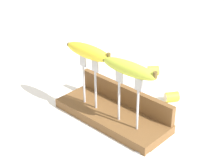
% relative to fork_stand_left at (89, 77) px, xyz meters
% --- Properties ---
extents(ground_plane, '(3.00, 3.00, 0.00)m').
position_rel_fork_stand_left_xyz_m(ground_plane, '(0.08, 0.02, -0.13)').
color(ground_plane, silver).
extents(wooden_board, '(0.38, 0.15, 0.03)m').
position_rel_fork_stand_left_xyz_m(wooden_board, '(0.08, 0.02, -0.12)').
color(wooden_board, brown).
rests_on(wooden_board, ground).
extents(board_backstop, '(0.37, 0.02, 0.06)m').
position_rel_fork_stand_left_xyz_m(board_backstop, '(0.08, 0.08, -0.07)').
color(board_backstop, brown).
rests_on(board_backstop, wooden_board).
extents(fork_stand_left, '(0.08, 0.01, 0.17)m').
position_rel_fork_stand_left_xyz_m(fork_stand_left, '(0.00, 0.00, 0.00)').
color(fork_stand_left, '#B2B2B7').
rests_on(fork_stand_left, wooden_board).
extents(fork_stand_right, '(0.10, 0.01, 0.17)m').
position_rel_fork_stand_left_xyz_m(fork_stand_right, '(0.16, -0.00, -0.00)').
color(fork_stand_right, '#B2B2B7').
rests_on(fork_stand_right, wooden_board).
extents(banana_raised_left, '(0.18, 0.05, 0.04)m').
position_rel_fork_stand_left_xyz_m(banana_raised_left, '(-0.00, -0.00, 0.09)').
color(banana_raised_left, yellow).
rests_on(banana_raised_left, fork_stand_left).
extents(banana_raised_right, '(0.19, 0.05, 0.04)m').
position_rel_fork_stand_left_xyz_m(banana_raised_right, '(0.16, -0.00, 0.09)').
color(banana_raised_right, '#B2C138').
rests_on(banana_raised_right, fork_stand_right).
extents(fork_fallen_near, '(0.17, 0.08, 0.01)m').
position_rel_fork_stand_left_xyz_m(fork_fallen_near, '(0.29, -0.03, -0.13)').
color(fork_fallen_near, '#B2B2B7').
rests_on(fork_fallen_near, ground).
extents(banana_chunk_near, '(0.05, 0.06, 0.03)m').
position_rel_fork_stand_left_xyz_m(banana_chunk_near, '(0.16, 0.24, -0.11)').
color(banana_chunk_near, yellow).
rests_on(banana_chunk_near, ground).
extents(banana_chunk_far, '(0.06, 0.06, 0.04)m').
position_rel_fork_stand_left_xyz_m(banana_chunk_far, '(-0.01, 0.36, -0.11)').
color(banana_chunk_far, '#B2C138').
rests_on(banana_chunk_far, ground).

